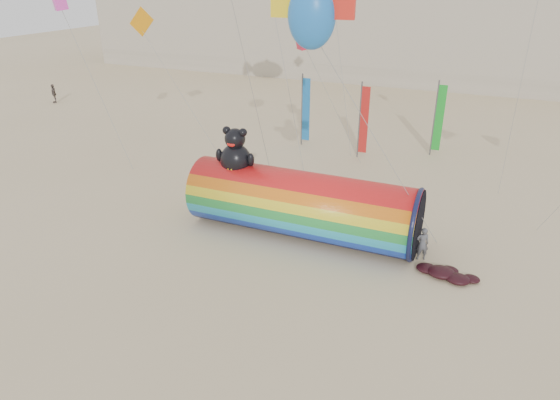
% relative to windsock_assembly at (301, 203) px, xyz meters
% --- Properties ---
extents(ground, '(160.00, 160.00, 0.00)m').
position_rel_windsock_assembly_xyz_m(ground, '(-0.95, -3.04, -1.68)').
color(ground, '#CCB58C').
rests_on(ground, ground).
extents(windsock_assembly, '(11.02, 3.36, 5.08)m').
position_rel_windsock_assembly_xyz_m(windsock_assembly, '(0.00, 0.00, 0.00)').
color(windsock_assembly, red).
rests_on(windsock_assembly, ground).
extents(kite_handler, '(0.68, 0.59, 1.58)m').
position_rel_windsock_assembly_xyz_m(kite_handler, '(5.77, -0.09, -0.90)').
color(kite_handler, '#54555B').
rests_on(kite_handler, ground).
extents(fabric_bundle, '(2.62, 1.35, 0.41)m').
position_rel_windsock_assembly_xyz_m(fabric_bundle, '(6.98, -1.14, -1.51)').
color(fabric_bundle, '#360911').
rests_on(fabric_bundle, ground).
extents(festival_banners, '(9.74, 2.58, 5.20)m').
position_rel_windsock_assembly_xyz_m(festival_banners, '(-0.15, 13.06, 0.95)').
color(festival_banners, '#59595E').
rests_on(festival_banners, ground).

